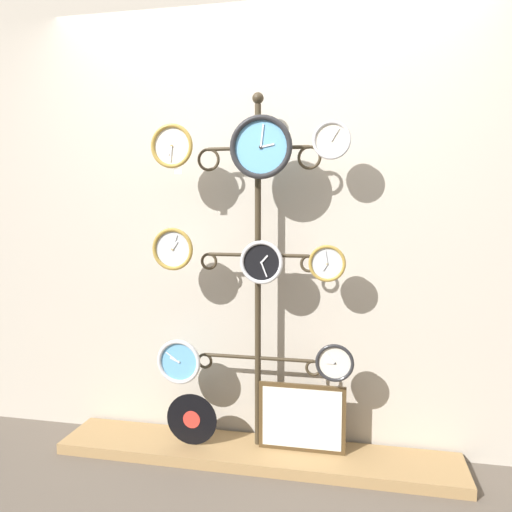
{
  "coord_description": "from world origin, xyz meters",
  "views": [
    {
      "loc": [
        0.54,
        -2.21,
        1.38
      ],
      "look_at": [
        0.0,
        0.36,
        1.12
      ],
      "focal_mm": 35.0,
      "sensor_mm": 36.0,
      "label": 1
    }
  ],
  "objects_px": {
    "clock_top_left": "(172,146)",
    "clock_bottom_right": "(335,363)",
    "clock_top_right": "(332,140)",
    "vinyl_record": "(192,419)",
    "clock_middle_center": "(262,262)",
    "clock_middle_right": "(327,263)",
    "clock_middle_left": "(173,249)",
    "clock_top_center": "(261,147)",
    "picture_frame": "(302,418)",
    "display_stand": "(258,346)",
    "clock_bottom_left": "(179,362)"
  },
  "relations": [
    {
      "from": "clock_top_right",
      "to": "clock_middle_left",
      "type": "height_order",
      "value": "clock_top_right"
    },
    {
      "from": "clock_top_center",
      "to": "clock_middle_left",
      "type": "height_order",
      "value": "clock_top_center"
    },
    {
      "from": "clock_middle_right",
      "to": "vinyl_record",
      "type": "distance_m",
      "value": 1.15
    },
    {
      "from": "clock_middle_left",
      "to": "clock_middle_right",
      "type": "relative_size",
      "value": 1.21
    },
    {
      "from": "clock_top_right",
      "to": "clock_bottom_right",
      "type": "distance_m",
      "value": 1.13
    },
    {
      "from": "clock_top_left",
      "to": "clock_bottom_right",
      "type": "relative_size",
      "value": 1.18
    },
    {
      "from": "clock_middle_right",
      "to": "picture_frame",
      "type": "height_order",
      "value": "clock_middle_right"
    },
    {
      "from": "display_stand",
      "to": "vinyl_record",
      "type": "bearing_deg",
      "value": -166.19
    },
    {
      "from": "clock_middle_center",
      "to": "clock_bottom_right",
      "type": "height_order",
      "value": "clock_middle_center"
    },
    {
      "from": "clock_top_left",
      "to": "clock_top_center",
      "type": "xyz_separation_m",
      "value": [
        0.48,
        0.0,
        -0.02
      ]
    },
    {
      "from": "clock_bottom_left",
      "to": "vinyl_record",
      "type": "distance_m",
      "value": 0.33
    },
    {
      "from": "clock_top_left",
      "to": "clock_middle_left",
      "type": "relative_size",
      "value": 1.01
    },
    {
      "from": "clock_bottom_right",
      "to": "vinyl_record",
      "type": "relative_size",
      "value": 0.68
    },
    {
      "from": "clock_top_left",
      "to": "clock_top_right",
      "type": "distance_m",
      "value": 0.83
    },
    {
      "from": "clock_top_right",
      "to": "clock_bottom_left",
      "type": "distance_m",
      "value": 1.44
    },
    {
      "from": "clock_top_center",
      "to": "picture_frame",
      "type": "height_order",
      "value": "clock_top_center"
    },
    {
      "from": "clock_bottom_left",
      "to": "picture_frame",
      "type": "height_order",
      "value": "clock_bottom_left"
    },
    {
      "from": "display_stand",
      "to": "vinyl_record",
      "type": "distance_m",
      "value": 0.55
    },
    {
      "from": "clock_top_center",
      "to": "vinyl_record",
      "type": "height_order",
      "value": "clock_top_center"
    },
    {
      "from": "clock_top_center",
      "to": "clock_bottom_left",
      "type": "relative_size",
      "value": 1.29
    },
    {
      "from": "clock_top_left",
      "to": "vinyl_record",
      "type": "height_order",
      "value": "clock_top_left"
    },
    {
      "from": "clock_top_right",
      "to": "clock_middle_right",
      "type": "relative_size",
      "value": 1.01
    },
    {
      "from": "clock_top_right",
      "to": "clock_middle_left",
      "type": "relative_size",
      "value": 0.84
    },
    {
      "from": "clock_top_right",
      "to": "vinyl_record",
      "type": "relative_size",
      "value": 0.66
    },
    {
      "from": "clock_top_center",
      "to": "picture_frame",
      "type": "xyz_separation_m",
      "value": [
        0.21,
        0.06,
        -1.44
      ]
    },
    {
      "from": "clock_top_left",
      "to": "clock_top_center",
      "type": "bearing_deg",
      "value": 0.23
    },
    {
      "from": "vinyl_record",
      "to": "clock_middle_center",
      "type": "bearing_deg",
      "value": 0.88
    },
    {
      "from": "clock_middle_left",
      "to": "clock_bottom_left",
      "type": "bearing_deg",
      "value": 49.66
    },
    {
      "from": "picture_frame",
      "to": "clock_bottom_left",
      "type": "bearing_deg",
      "value": -176.5
    },
    {
      "from": "clock_middle_left",
      "to": "clock_middle_right",
      "type": "bearing_deg",
      "value": 1.74
    },
    {
      "from": "vinyl_record",
      "to": "picture_frame",
      "type": "distance_m",
      "value": 0.61
    },
    {
      "from": "display_stand",
      "to": "clock_bottom_left",
      "type": "xyz_separation_m",
      "value": [
        -0.43,
        -0.08,
        -0.09
      ]
    },
    {
      "from": "clock_bottom_right",
      "to": "picture_frame",
      "type": "distance_m",
      "value": 0.39
    },
    {
      "from": "clock_top_right",
      "to": "clock_bottom_left",
      "type": "xyz_separation_m",
      "value": [
        -0.82,
        0.0,
        -1.18
      ]
    },
    {
      "from": "clock_middle_center",
      "to": "picture_frame",
      "type": "relative_size",
      "value": 0.49
    },
    {
      "from": "clock_top_center",
      "to": "clock_bottom_right",
      "type": "relative_size",
      "value": 1.64
    },
    {
      "from": "clock_bottom_right",
      "to": "picture_frame",
      "type": "height_order",
      "value": "clock_bottom_right"
    },
    {
      "from": "display_stand",
      "to": "clock_bottom_right",
      "type": "bearing_deg",
      "value": -13.63
    },
    {
      "from": "clock_top_right",
      "to": "clock_bottom_left",
      "type": "bearing_deg",
      "value": 179.68
    },
    {
      "from": "clock_top_right",
      "to": "clock_bottom_left",
      "type": "height_order",
      "value": "clock_top_right"
    },
    {
      "from": "display_stand",
      "to": "vinyl_record",
      "type": "height_order",
      "value": "display_stand"
    },
    {
      "from": "clock_top_center",
      "to": "vinyl_record",
      "type": "relative_size",
      "value": 1.12
    },
    {
      "from": "clock_middle_center",
      "to": "picture_frame",
      "type": "height_order",
      "value": "clock_middle_center"
    },
    {
      "from": "clock_top_left",
      "to": "vinyl_record",
      "type": "xyz_separation_m",
      "value": [
        0.09,
        0.01,
        -1.49
      ]
    },
    {
      "from": "clock_middle_left",
      "to": "vinyl_record",
      "type": "height_order",
      "value": "clock_middle_left"
    },
    {
      "from": "clock_middle_center",
      "to": "clock_middle_right",
      "type": "relative_size",
      "value": 1.21
    },
    {
      "from": "display_stand",
      "to": "clock_top_center",
      "type": "relative_size",
      "value": 6.08
    },
    {
      "from": "clock_bottom_right",
      "to": "clock_top_right",
      "type": "bearing_deg",
      "value": 148.5
    },
    {
      "from": "clock_middle_center",
      "to": "clock_middle_right",
      "type": "distance_m",
      "value": 0.34
    },
    {
      "from": "vinyl_record",
      "to": "picture_frame",
      "type": "height_order",
      "value": "picture_frame"
    }
  ]
}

